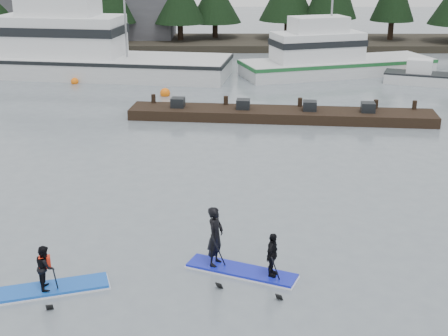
{
  "coord_description": "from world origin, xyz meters",
  "views": [
    {
      "loc": [
        0.15,
        -15.26,
        8.74
      ],
      "look_at": [
        0.0,
        6.0,
        1.1
      ],
      "focal_mm": 50.0,
      "sensor_mm": 36.0,
      "label": 1
    }
  ],
  "objects_px": {
    "fishing_boat_medium": "(332,66)",
    "paddleboard_solo": "(46,277)",
    "paddleboard_duo": "(238,250)",
    "fishing_boat_large": "(86,64)",
    "floating_dock": "(281,115)"
  },
  "relations": [
    {
      "from": "floating_dock",
      "to": "paddleboard_duo",
      "type": "bearing_deg",
      "value": -93.12
    },
    {
      "from": "fishing_boat_large",
      "to": "paddleboard_duo",
      "type": "bearing_deg",
      "value": -61.21
    },
    {
      "from": "paddleboard_solo",
      "to": "paddleboard_duo",
      "type": "relative_size",
      "value": 1.03
    },
    {
      "from": "floating_dock",
      "to": "paddleboard_solo",
      "type": "xyz_separation_m",
      "value": [
        -7.6,
        -17.42,
        0.16
      ]
    },
    {
      "from": "fishing_boat_large",
      "to": "fishing_boat_medium",
      "type": "xyz_separation_m",
      "value": [
        17.42,
        0.36,
        -0.23
      ]
    },
    {
      "from": "fishing_boat_medium",
      "to": "paddleboard_solo",
      "type": "relative_size",
      "value": 4.33
    },
    {
      "from": "paddleboard_solo",
      "to": "floating_dock",
      "type": "bearing_deg",
      "value": 49.15
    },
    {
      "from": "fishing_boat_large",
      "to": "paddleboard_solo",
      "type": "xyz_separation_m",
      "value": [
        5.22,
        -29.18,
        -0.38
      ]
    },
    {
      "from": "floating_dock",
      "to": "paddleboard_solo",
      "type": "distance_m",
      "value": 19.0
    },
    {
      "from": "floating_dock",
      "to": "paddleboard_duo",
      "type": "relative_size",
      "value": 5.02
    },
    {
      "from": "fishing_boat_large",
      "to": "floating_dock",
      "type": "distance_m",
      "value": 17.4
    },
    {
      "from": "fishing_boat_medium",
      "to": "paddleboard_duo",
      "type": "relative_size",
      "value": 4.44
    },
    {
      "from": "fishing_boat_medium",
      "to": "paddleboard_duo",
      "type": "distance_m",
      "value": 29.33
    },
    {
      "from": "fishing_boat_large",
      "to": "paddleboard_duo",
      "type": "xyz_separation_m",
      "value": [
        10.32,
        -28.1,
        -0.13
      ]
    },
    {
      "from": "floating_dock",
      "to": "paddleboard_solo",
      "type": "height_order",
      "value": "paddleboard_solo"
    }
  ]
}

